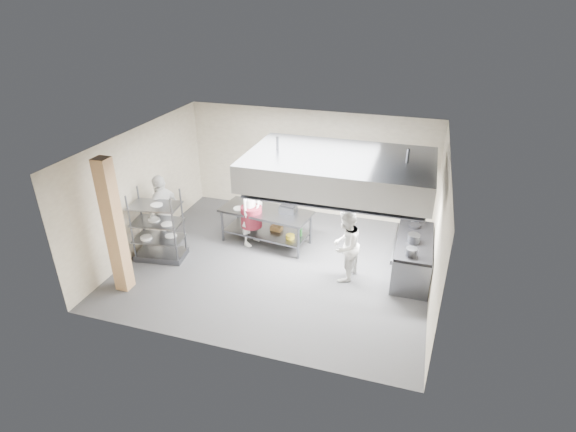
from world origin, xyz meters
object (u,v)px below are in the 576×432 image
(pass_rack, at_px, (158,226))
(griddle, at_px, (288,209))
(chef_head, at_px, (251,209))
(stockpot, at_px, (414,238))
(chef_plating, at_px, (163,211))
(chef_line, at_px, (345,245))
(island, at_px, (266,226))
(cooking_range, at_px, (412,258))

(pass_rack, height_order, griddle, pass_rack)
(chef_head, relative_size, stockpot, 7.00)
(chef_head, distance_m, griddle, 0.94)
(chef_head, xyz_separation_m, chef_plating, (-2.03, -0.74, 0.00))
(pass_rack, distance_m, stockpot, 5.91)
(chef_line, bearing_deg, pass_rack, -71.62)
(island, distance_m, pass_rack, 2.67)
(chef_head, bearing_deg, chef_line, -94.20)
(pass_rack, xyz_separation_m, cooking_range, (5.88, 1.06, -0.45))
(pass_rack, height_order, chef_head, chef_head)
(chef_head, height_order, chef_line, chef_head)
(cooking_range, relative_size, chef_head, 1.05)
(chef_line, xyz_separation_m, stockpot, (1.41, 0.50, 0.15))
(chef_line, height_order, stockpot, chef_line)
(pass_rack, bearing_deg, griddle, 20.41)
(cooking_range, xyz_separation_m, chef_line, (-1.45, -0.63, 0.43))
(island, xyz_separation_m, chef_line, (2.22, -1.02, 0.39))
(griddle, bearing_deg, pass_rack, -148.28)
(chef_head, distance_m, chef_plating, 2.17)
(cooking_range, xyz_separation_m, chef_plating, (-6.06, -0.49, 0.54))
(island, xyz_separation_m, cooking_range, (3.67, -0.39, -0.04))
(griddle, bearing_deg, stockpot, -7.57)
(griddle, bearing_deg, cooking_range, -5.12)
(stockpot, bearing_deg, chef_plating, -176.53)
(pass_rack, bearing_deg, cooking_range, 2.07)
(pass_rack, relative_size, chef_head, 0.91)
(stockpot, bearing_deg, island, 171.86)
(island, relative_size, cooking_range, 1.15)
(island, bearing_deg, chef_plating, -152.38)
(pass_rack, bearing_deg, stockpot, 0.92)
(chef_head, relative_size, chef_line, 1.13)
(cooking_range, bearing_deg, chef_line, -156.51)
(cooking_range, bearing_deg, pass_rack, -169.78)
(cooking_range, relative_size, stockpot, 7.33)
(chef_line, bearing_deg, chef_plating, -78.89)
(cooking_range, height_order, chef_plating, chef_plating)
(island, height_order, chef_plating, chef_plating)
(griddle, distance_m, stockpot, 3.12)
(pass_rack, distance_m, chef_line, 4.45)
(chef_head, bearing_deg, island, -52.90)
(island, relative_size, chef_line, 1.35)
(chef_line, height_order, chef_plating, chef_plating)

